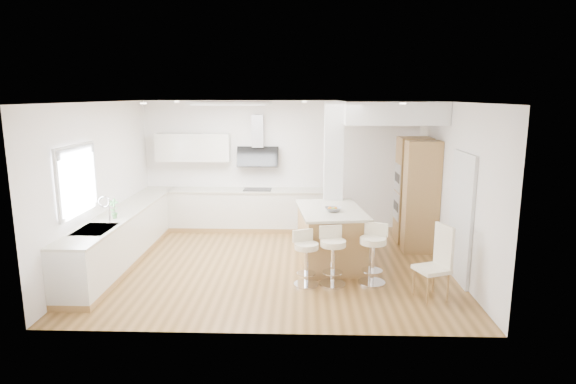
{
  "coord_description": "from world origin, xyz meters",
  "views": [
    {
      "loc": [
        0.49,
        -8.0,
        2.91
      ],
      "look_at": [
        0.22,
        0.4,
        1.22
      ],
      "focal_mm": 30.0,
      "sensor_mm": 36.0,
      "label": 1
    }
  ],
  "objects_px": {
    "bar_stool_a": "(306,255)",
    "dining_chair": "(438,259)",
    "bar_stool_c": "(373,251)",
    "peninsula": "(331,236)",
    "bar_stool_b": "(333,253)"
  },
  "relations": [
    {
      "from": "peninsula",
      "to": "bar_stool_c",
      "type": "xyz_separation_m",
      "value": [
        0.61,
        -0.9,
        0.04
      ]
    },
    {
      "from": "bar_stool_a",
      "to": "dining_chair",
      "type": "relative_size",
      "value": 0.79
    },
    {
      "from": "peninsula",
      "to": "bar_stool_c",
      "type": "distance_m",
      "value": 1.09
    },
    {
      "from": "bar_stool_a",
      "to": "dining_chair",
      "type": "distance_m",
      "value": 1.95
    },
    {
      "from": "bar_stool_a",
      "to": "bar_stool_b",
      "type": "bearing_deg",
      "value": -20.81
    },
    {
      "from": "bar_stool_c",
      "to": "dining_chair",
      "type": "bearing_deg",
      "value": -6.9
    },
    {
      "from": "bar_stool_b",
      "to": "dining_chair",
      "type": "relative_size",
      "value": 0.84
    },
    {
      "from": "peninsula",
      "to": "bar_stool_c",
      "type": "relative_size",
      "value": 1.82
    },
    {
      "from": "bar_stool_a",
      "to": "bar_stool_c",
      "type": "distance_m",
      "value": 1.05
    },
    {
      "from": "bar_stool_a",
      "to": "dining_chair",
      "type": "xyz_separation_m",
      "value": [
        1.9,
        -0.41,
        0.1
      ]
    },
    {
      "from": "dining_chair",
      "to": "bar_stool_c",
      "type": "bearing_deg",
      "value": 127.39
    },
    {
      "from": "peninsula",
      "to": "dining_chair",
      "type": "xyz_separation_m",
      "value": [
        1.47,
        -1.41,
        0.09
      ]
    },
    {
      "from": "bar_stool_c",
      "to": "bar_stool_a",
      "type": "bearing_deg",
      "value": -150.35
    },
    {
      "from": "peninsula",
      "to": "bar_stool_a",
      "type": "relative_size",
      "value": 2.01
    },
    {
      "from": "dining_chair",
      "to": "peninsula",
      "type": "bearing_deg",
      "value": 114.42
    }
  ]
}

